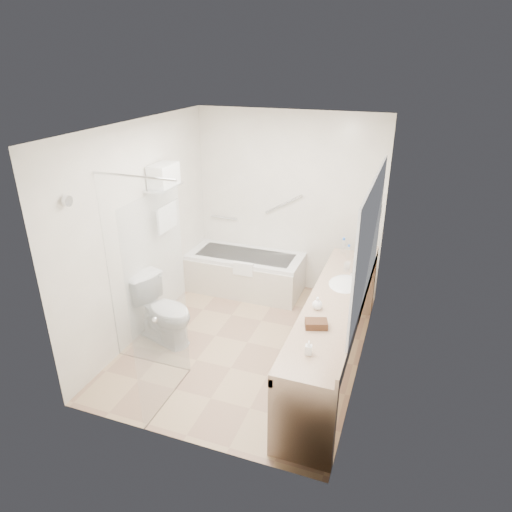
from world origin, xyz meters
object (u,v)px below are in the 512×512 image
(toilet, at_px, (164,311))
(amenity_basket, at_px, (316,324))
(water_bottle_left, at_px, (343,246))
(vanity_counter, at_px, (334,318))
(bathtub, at_px, (245,272))

(toilet, height_order, amenity_basket, amenity_basket)
(amenity_basket, bearing_deg, water_bottle_left, 92.18)
(water_bottle_left, bearing_deg, vanity_counter, -83.24)
(bathtub, bearing_deg, toilet, -106.75)
(bathtub, relative_size, amenity_basket, 7.90)
(toilet, relative_size, water_bottle_left, 3.80)
(toilet, bearing_deg, water_bottle_left, -36.35)
(amenity_basket, height_order, water_bottle_left, water_bottle_left)
(vanity_counter, bearing_deg, toilet, -176.89)
(amenity_basket, bearing_deg, vanity_counter, 82.14)
(amenity_basket, bearing_deg, toilet, 166.74)
(bathtub, xyz_separation_m, vanity_counter, (1.52, -1.39, 0.36))
(water_bottle_left, bearing_deg, bathtub, 172.80)
(toilet, bearing_deg, vanity_counter, -69.09)
(vanity_counter, distance_m, water_bottle_left, 1.26)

